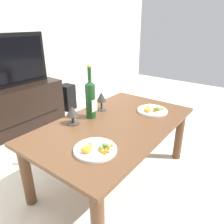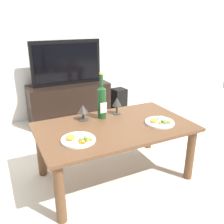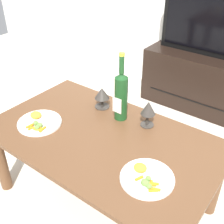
{
  "view_description": "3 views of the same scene",
  "coord_description": "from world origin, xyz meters",
  "px_view_note": "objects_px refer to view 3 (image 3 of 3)",
  "views": [
    {
      "loc": [
        -1.11,
        -0.8,
        1.15
      ],
      "look_at": [
        0.01,
        0.03,
        0.55
      ],
      "focal_mm": 34.19,
      "sensor_mm": 36.0,
      "label": 1
    },
    {
      "loc": [
        -0.83,
        -1.63,
        1.29
      ],
      "look_at": [
        -0.01,
        0.03,
        0.58
      ],
      "focal_mm": 39.92,
      "sensor_mm": 36.0,
      "label": 2
    },
    {
      "loc": [
        0.77,
        -0.94,
        1.42
      ],
      "look_at": [
        -0.0,
        0.09,
        0.58
      ],
      "focal_mm": 46.39,
      "sensor_mm": 36.0,
      "label": 3
    }
  ],
  "objects_px": {
    "tv_screen": "(214,23)",
    "goblet_left": "(102,94)",
    "dinner_plate_right": "(147,177)",
    "tv_stand": "(203,82)",
    "dinner_plate_left": "(39,122)",
    "wine_bottle": "(121,94)",
    "dining_table": "(102,148)",
    "goblet_right": "(148,109)"
  },
  "relations": [
    {
      "from": "dinner_plate_left",
      "to": "dining_table",
      "type": "bearing_deg",
      "value": 19.4
    },
    {
      "from": "dining_table",
      "to": "tv_screen",
      "type": "xyz_separation_m",
      "value": [
        0.03,
        1.38,
        0.37
      ]
    },
    {
      "from": "tv_screen",
      "to": "dinner_plate_right",
      "type": "height_order",
      "value": "tv_screen"
    },
    {
      "from": "dinner_plate_left",
      "to": "dinner_plate_right",
      "type": "distance_m",
      "value": 0.7
    },
    {
      "from": "wine_bottle",
      "to": "dinner_plate_left",
      "type": "height_order",
      "value": "wine_bottle"
    },
    {
      "from": "goblet_left",
      "to": "dinner_plate_right",
      "type": "distance_m",
      "value": 0.64
    },
    {
      "from": "tv_stand",
      "to": "wine_bottle",
      "type": "distance_m",
      "value": 1.24
    },
    {
      "from": "wine_bottle",
      "to": "goblet_left",
      "type": "xyz_separation_m",
      "value": [
        -0.16,
        0.03,
        -0.07
      ]
    },
    {
      "from": "wine_bottle",
      "to": "goblet_left",
      "type": "distance_m",
      "value": 0.18
    },
    {
      "from": "dinner_plate_right",
      "to": "tv_stand",
      "type": "bearing_deg",
      "value": 101.9
    },
    {
      "from": "dining_table",
      "to": "tv_stand",
      "type": "height_order",
      "value": "tv_stand"
    },
    {
      "from": "dining_table",
      "to": "goblet_left",
      "type": "distance_m",
      "value": 0.34
    },
    {
      "from": "dinner_plate_left",
      "to": "dinner_plate_right",
      "type": "bearing_deg",
      "value": 0.04
    },
    {
      "from": "tv_stand",
      "to": "dinner_plate_right",
      "type": "distance_m",
      "value": 1.56
    },
    {
      "from": "goblet_right",
      "to": "dinner_plate_right",
      "type": "xyz_separation_m",
      "value": [
        0.21,
        -0.35,
        -0.09
      ]
    },
    {
      "from": "tv_screen",
      "to": "goblet_left",
      "type": "distance_m",
      "value": 1.19
    },
    {
      "from": "wine_bottle",
      "to": "dinner_plate_right",
      "type": "relative_size",
      "value": 1.64
    },
    {
      "from": "tv_stand",
      "to": "dinner_plate_right",
      "type": "height_order",
      "value": "dinner_plate_right"
    },
    {
      "from": "tv_stand",
      "to": "goblet_right",
      "type": "height_order",
      "value": "goblet_right"
    },
    {
      "from": "dinner_plate_left",
      "to": "wine_bottle",
      "type": "bearing_deg",
      "value": 44.63
    },
    {
      "from": "dinner_plate_left",
      "to": "dinner_plate_right",
      "type": "relative_size",
      "value": 1.02
    },
    {
      "from": "tv_screen",
      "to": "tv_stand",
      "type": "bearing_deg",
      "value": 90.0
    },
    {
      "from": "dinner_plate_left",
      "to": "dinner_plate_right",
      "type": "height_order",
      "value": "dinner_plate_left"
    },
    {
      "from": "wine_bottle",
      "to": "dinner_plate_left",
      "type": "bearing_deg",
      "value": -135.37
    },
    {
      "from": "dining_table",
      "to": "goblet_right",
      "type": "xyz_separation_m",
      "value": [
        0.14,
        0.23,
        0.18
      ]
    },
    {
      "from": "tv_screen",
      "to": "dinner_plate_left",
      "type": "distance_m",
      "value": 1.58
    },
    {
      "from": "goblet_left",
      "to": "dinner_plate_right",
      "type": "height_order",
      "value": "goblet_left"
    },
    {
      "from": "tv_stand",
      "to": "wine_bottle",
      "type": "bearing_deg",
      "value": -92.74
    },
    {
      "from": "tv_screen",
      "to": "dinner_plate_right",
      "type": "xyz_separation_m",
      "value": [
        0.32,
        -1.5,
        -0.28
      ]
    },
    {
      "from": "tv_stand",
      "to": "wine_bottle",
      "type": "relative_size",
      "value": 2.57
    },
    {
      "from": "tv_screen",
      "to": "dinner_plate_left",
      "type": "height_order",
      "value": "tv_screen"
    },
    {
      "from": "dining_table",
      "to": "wine_bottle",
      "type": "height_order",
      "value": "wine_bottle"
    },
    {
      "from": "goblet_right",
      "to": "tv_screen",
      "type": "bearing_deg",
      "value": 95.13
    },
    {
      "from": "goblet_left",
      "to": "dinner_plate_right",
      "type": "bearing_deg",
      "value": -33.42
    },
    {
      "from": "goblet_left",
      "to": "dinner_plate_left",
      "type": "relative_size",
      "value": 0.53
    },
    {
      "from": "tv_stand",
      "to": "goblet_left",
      "type": "bearing_deg",
      "value": -100.63
    },
    {
      "from": "goblet_right",
      "to": "dinner_plate_right",
      "type": "height_order",
      "value": "goblet_right"
    },
    {
      "from": "goblet_left",
      "to": "dinner_plate_left",
      "type": "xyz_separation_m",
      "value": [
        -0.17,
        -0.35,
        -0.07
      ]
    },
    {
      "from": "tv_screen",
      "to": "goblet_left",
      "type": "bearing_deg",
      "value": -100.66
    },
    {
      "from": "dining_table",
      "to": "dinner_plate_left",
      "type": "xyz_separation_m",
      "value": [
        -0.35,
        -0.12,
        0.09
      ]
    },
    {
      "from": "dining_table",
      "to": "goblet_left",
      "type": "xyz_separation_m",
      "value": [
        -0.18,
        0.23,
        0.17
      ]
    },
    {
      "from": "tv_stand",
      "to": "dinner_plate_right",
      "type": "bearing_deg",
      "value": -78.1
    }
  ]
}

